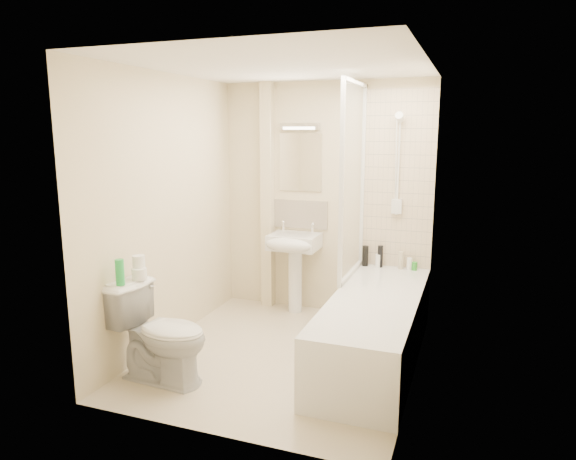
% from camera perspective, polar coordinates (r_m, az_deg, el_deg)
% --- Properties ---
extents(floor, '(2.50, 2.50, 0.00)m').
position_cam_1_polar(floor, '(4.55, -0.56, -13.76)').
color(floor, beige).
rests_on(floor, ground).
extents(wall_back, '(2.20, 0.02, 2.40)m').
position_cam_1_polar(wall_back, '(5.37, 4.11, 3.41)').
color(wall_back, beige).
rests_on(wall_back, ground).
extents(wall_left, '(0.02, 2.50, 2.40)m').
position_cam_1_polar(wall_left, '(4.69, -13.28, 2.04)').
color(wall_left, beige).
rests_on(wall_left, ground).
extents(wall_right, '(0.02, 2.50, 2.40)m').
position_cam_1_polar(wall_right, '(3.95, 14.52, 0.35)').
color(wall_right, beige).
rests_on(wall_right, ground).
extents(ceiling, '(2.20, 2.50, 0.02)m').
position_cam_1_polar(ceiling, '(4.16, -0.62, 17.80)').
color(ceiling, white).
rests_on(ceiling, wall_back).
extents(tile_back, '(0.70, 0.01, 1.75)m').
position_cam_1_polar(tile_back, '(5.18, 12.15, 5.42)').
color(tile_back, beige).
rests_on(tile_back, wall_back).
extents(tile_right, '(0.01, 2.10, 1.75)m').
position_cam_1_polar(tile_right, '(4.12, 14.78, 3.92)').
color(tile_right, beige).
rests_on(tile_right, wall_right).
extents(pipe_boxing, '(0.12, 0.12, 2.40)m').
position_cam_1_polar(pipe_boxing, '(5.52, -2.28, 3.63)').
color(pipe_boxing, beige).
rests_on(pipe_boxing, ground).
extents(splashback, '(0.60, 0.02, 0.30)m').
position_cam_1_polar(splashback, '(5.46, 1.38, 1.76)').
color(splashback, beige).
rests_on(splashback, wall_back).
extents(mirror, '(0.46, 0.01, 0.60)m').
position_cam_1_polar(mirror, '(5.40, 1.40, 7.53)').
color(mirror, white).
rests_on(mirror, wall_back).
extents(strip_light, '(0.42, 0.07, 0.07)m').
position_cam_1_polar(strip_light, '(5.37, 1.34, 11.46)').
color(strip_light, silver).
rests_on(strip_light, wall_back).
extents(bathtub, '(0.70, 2.10, 0.55)m').
position_cam_1_polar(bathtub, '(4.44, 9.64, -10.55)').
color(bathtub, white).
rests_on(bathtub, ground).
extents(shower_screen, '(0.04, 0.92, 1.80)m').
position_cam_1_polar(shower_screen, '(4.81, 7.27, 5.46)').
color(shower_screen, white).
rests_on(shower_screen, bathtub).
extents(shower_fixture, '(0.10, 0.16, 0.99)m').
position_cam_1_polar(shower_fixture, '(5.13, 12.11, 6.72)').
color(shower_fixture, white).
rests_on(shower_fixture, wall_back).
extents(pedestal_sink, '(0.50, 0.47, 0.97)m').
position_cam_1_polar(pedestal_sink, '(5.32, 0.58, -2.34)').
color(pedestal_sink, white).
rests_on(pedestal_sink, ground).
extents(bottle_black_a, '(0.06, 0.06, 0.21)m').
position_cam_1_polar(bottle_black_a, '(5.28, 8.59, -2.86)').
color(bottle_black_a, black).
rests_on(bottle_black_a, bathtub).
extents(bottle_white_a, '(0.06, 0.06, 0.13)m').
position_cam_1_polar(bottle_white_a, '(5.26, 10.03, -3.37)').
color(bottle_white_a, white).
rests_on(bottle_white_a, bathtub).
extents(bottle_black_b, '(0.05, 0.05, 0.22)m').
position_cam_1_polar(bottle_black_b, '(5.25, 10.21, -2.91)').
color(bottle_black_b, black).
rests_on(bottle_black_b, bathtub).
extents(bottle_cream, '(0.05, 0.05, 0.18)m').
position_cam_1_polar(bottle_cream, '(5.23, 12.43, -3.31)').
color(bottle_cream, beige).
rests_on(bottle_cream, bathtub).
extents(bottle_white_b, '(0.05, 0.05, 0.12)m').
position_cam_1_polar(bottle_white_b, '(5.22, 13.35, -3.68)').
color(bottle_white_b, white).
rests_on(bottle_white_b, bathtub).
extents(bottle_green, '(0.05, 0.05, 0.08)m').
position_cam_1_polar(bottle_green, '(5.22, 13.87, -3.92)').
color(bottle_green, green).
rests_on(bottle_green, bathtub).
extents(toilet, '(0.54, 0.82, 0.77)m').
position_cam_1_polar(toilet, '(4.11, -13.88, -11.06)').
color(toilet, white).
rests_on(toilet, ground).
extents(toilet_roll_lower, '(0.12, 0.12, 0.09)m').
position_cam_1_polar(toilet_roll_lower, '(4.16, -16.19, -4.70)').
color(toilet_roll_lower, white).
rests_on(toilet_roll_lower, toilet).
extents(toilet_roll_upper, '(0.10, 0.10, 0.10)m').
position_cam_1_polar(toilet_roll_upper, '(4.17, -16.27, -3.37)').
color(toilet_roll_upper, white).
rests_on(toilet_roll_upper, toilet_roll_lower).
extents(green_bottle, '(0.07, 0.07, 0.20)m').
position_cam_1_polar(green_bottle, '(4.04, -18.18, -4.49)').
color(green_bottle, green).
rests_on(green_bottle, toilet).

